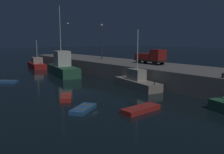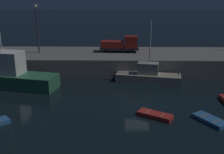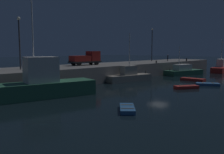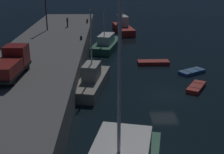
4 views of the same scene
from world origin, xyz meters
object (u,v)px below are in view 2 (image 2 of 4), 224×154
(fishing_trawler_red, at_px, (148,76))
(utility_truck, at_px, (121,44))
(lamp_post_east, at_px, (37,25))
(fishing_boat_white, at_px, (12,75))
(dinghy_orange_near, at_px, (155,115))
(rowboat_blue_far, at_px, (210,120))

(fishing_trawler_red, height_order, utility_truck, fishing_trawler_red)
(lamp_post_east, relative_size, utility_truck, 1.18)
(fishing_trawler_red, xyz_separation_m, utility_truck, (-3.43, 6.71, 2.86))
(fishing_boat_white, xyz_separation_m, dinghy_orange_near, (16.33, -8.23, -1.25))
(fishing_trawler_red, relative_size, utility_truck, 1.44)
(fishing_trawler_red, bearing_deg, dinghy_orange_near, -92.49)
(fishing_trawler_red, distance_m, utility_truck, 8.06)
(fishing_trawler_red, xyz_separation_m, dinghy_orange_near, (-0.45, -10.45, -0.63))
(rowboat_blue_far, bearing_deg, lamp_post_east, 139.35)
(dinghy_orange_near, relative_size, rowboat_blue_far, 0.99)
(fishing_trawler_red, xyz_separation_m, fishing_boat_white, (-16.78, -2.22, 0.62))
(lamp_post_east, bearing_deg, rowboat_blue_far, -40.65)
(fishing_trawler_red, bearing_deg, fishing_boat_white, -172.46)
(dinghy_orange_near, xyz_separation_m, utility_truck, (-2.97, 17.16, 3.49))
(dinghy_orange_near, bearing_deg, lamp_post_east, 132.89)
(fishing_trawler_red, distance_m, dinghy_orange_near, 10.48)
(rowboat_blue_far, relative_size, lamp_post_east, 0.49)
(fishing_boat_white, bearing_deg, rowboat_blue_far, -23.23)
(dinghy_orange_near, distance_m, rowboat_blue_far, 4.90)
(lamp_post_east, bearing_deg, fishing_trawler_red, -20.55)
(fishing_trawler_red, distance_m, rowboat_blue_far, 12.13)
(fishing_trawler_red, height_order, dinghy_orange_near, fishing_trawler_red)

